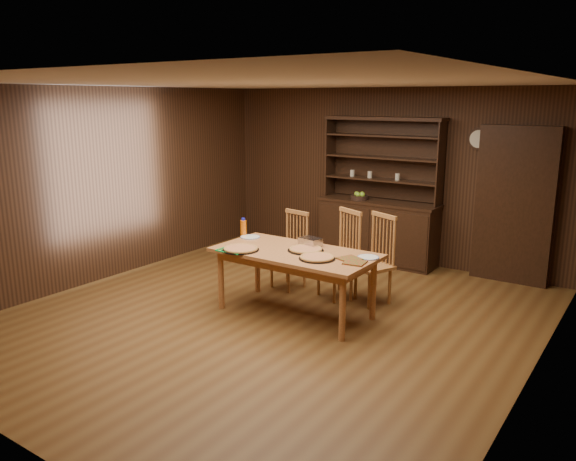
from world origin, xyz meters
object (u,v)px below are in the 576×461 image
Objects in this scene: china_hutch at (378,223)px; chair_right at (376,256)px; juice_bottle at (243,228)px; chair_center at (343,251)px; chair_left at (292,247)px; dining_table at (295,258)px.

china_hutch is 1.78m from chair_right.
chair_center is at bearing 28.49° from juice_bottle.
china_hutch reaches higher than chair_center.
chair_left is 1.17m from chair_right.
chair_center is (0.15, 0.84, -0.08)m from dining_table.
juice_bottle is (-0.95, 0.24, 0.19)m from dining_table.
chair_center is at bearing -79.21° from china_hutch.
dining_table is at bearing -86.28° from china_hutch.
juice_bottle is at bearing -133.40° from chair_right.
chair_left reaches higher than dining_table.
china_hutch is 2.52m from dining_table.
chair_right is at bearing 56.92° from dining_table.
dining_table is 1.83× the size of chair_left.
china_hutch is 2.15× the size of chair_left.
china_hutch is at bearing 86.06° from chair_left.
china_hutch is 1.77m from chair_left.
chair_left is at bearing -151.13° from chair_right.
dining_table is 1.68× the size of chair_center.
chair_center reaches higher than juice_bottle.
chair_left is 0.92× the size of chair_center.
china_hutch reaches higher than dining_table.
chair_right reaches higher than dining_table.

